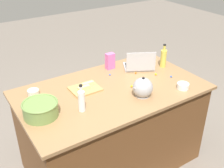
{
  "coord_description": "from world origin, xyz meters",
  "views": [
    {
      "loc": [
        1.19,
        1.84,
        2.17
      ],
      "look_at": [
        0.0,
        0.0,
        0.95
      ],
      "focal_mm": 43.95,
      "sensor_mm": 36.0,
      "label": 1
    }
  ],
  "objects_px": {
    "bottle_oil": "(163,58)",
    "ramekin_medium": "(33,93)",
    "laptop": "(139,65)",
    "bottle_vinegar": "(82,100)",
    "candy_bag": "(110,61)",
    "butter_stick_left": "(88,84)",
    "butter_stick_right": "(84,88)",
    "ramekin_small": "(183,86)",
    "mixing_bowl_large": "(41,109)",
    "cutting_board": "(85,89)",
    "kettle": "(143,88)"
  },
  "relations": [
    {
      "from": "laptop",
      "to": "ramekin_medium",
      "type": "distance_m",
      "value": 1.12
    },
    {
      "from": "bottle_vinegar",
      "to": "ramekin_small",
      "type": "distance_m",
      "value": 0.97
    },
    {
      "from": "bottle_oil",
      "to": "kettle",
      "type": "relative_size",
      "value": 1.19
    },
    {
      "from": "laptop",
      "to": "bottle_vinegar",
      "type": "height_order",
      "value": "bottle_vinegar"
    },
    {
      "from": "bottle_vinegar",
      "to": "bottle_oil",
      "type": "bearing_deg",
      "value": -166.42
    },
    {
      "from": "cutting_board",
      "to": "ramekin_small",
      "type": "xyz_separation_m",
      "value": [
        -0.77,
        0.47,
        0.02
      ]
    },
    {
      "from": "kettle",
      "to": "ramekin_small",
      "type": "relative_size",
      "value": 1.99
    },
    {
      "from": "ramekin_small",
      "to": "candy_bag",
      "type": "bearing_deg",
      "value": -65.43
    },
    {
      "from": "bottle_oil",
      "to": "kettle",
      "type": "xyz_separation_m",
      "value": [
        0.56,
        0.35,
        -0.02
      ]
    },
    {
      "from": "bottle_vinegar",
      "to": "kettle",
      "type": "xyz_separation_m",
      "value": [
        -0.55,
        0.08,
        -0.02
      ]
    },
    {
      "from": "cutting_board",
      "to": "ramekin_small",
      "type": "distance_m",
      "value": 0.9
    },
    {
      "from": "mixing_bowl_large",
      "to": "bottle_oil",
      "type": "distance_m",
      "value": 1.43
    },
    {
      "from": "bottle_oil",
      "to": "ramekin_medium",
      "type": "bearing_deg",
      "value": -7.49
    },
    {
      "from": "butter_stick_right",
      "to": "ramekin_medium",
      "type": "bearing_deg",
      "value": -24.91
    },
    {
      "from": "cutting_board",
      "to": "butter_stick_right",
      "type": "relative_size",
      "value": 2.41
    },
    {
      "from": "laptop",
      "to": "cutting_board",
      "type": "xyz_separation_m",
      "value": [
        0.69,
        0.08,
        -0.04
      ]
    },
    {
      "from": "mixing_bowl_large",
      "to": "candy_bag",
      "type": "height_order",
      "value": "candy_bag"
    },
    {
      "from": "butter_stick_left",
      "to": "butter_stick_right",
      "type": "distance_m",
      "value": 0.08
    },
    {
      "from": "bottle_oil",
      "to": "ramekin_small",
      "type": "relative_size",
      "value": 2.36
    },
    {
      "from": "kettle",
      "to": "butter_stick_right",
      "type": "xyz_separation_m",
      "value": [
        0.4,
        -0.35,
        -0.04
      ]
    },
    {
      "from": "mixing_bowl_large",
      "to": "cutting_board",
      "type": "xyz_separation_m",
      "value": [
        -0.48,
        -0.17,
        -0.06
      ]
    },
    {
      "from": "ramekin_small",
      "to": "mixing_bowl_large",
      "type": "bearing_deg",
      "value": -13.39
    },
    {
      "from": "mixing_bowl_large",
      "to": "ramekin_small",
      "type": "distance_m",
      "value": 1.29
    },
    {
      "from": "ramekin_medium",
      "to": "candy_bag",
      "type": "height_order",
      "value": "candy_bag"
    },
    {
      "from": "cutting_board",
      "to": "bottle_vinegar",
      "type": "bearing_deg",
      "value": 57.89
    },
    {
      "from": "bottle_vinegar",
      "to": "bottle_oil",
      "type": "distance_m",
      "value": 1.15
    },
    {
      "from": "butter_stick_left",
      "to": "candy_bag",
      "type": "bearing_deg",
      "value": -149.25
    },
    {
      "from": "butter_stick_left",
      "to": "candy_bag",
      "type": "distance_m",
      "value": 0.46
    },
    {
      "from": "butter_stick_right",
      "to": "candy_bag",
      "type": "xyz_separation_m",
      "value": [
        -0.46,
        -0.28,
        0.05
      ]
    },
    {
      "from": "ramekin_medium",
      "to": "ramekin_small",
      "type": "bearing_deg",
      "value": 151.97
    },
    {
      "from": "mixing_bowl_large",
      "to": "ramekin_small",
      "type": "xyz_separation_m",
      "value": [
        -1.25,
        0.3,
        -0.04
      ]
    },
    {
      "from": "laptop",
      "to": "bottle_vinegar",
      "type": "bearing_deg",
      "value": 22.59
    },
    {
      "from": "ramekin_medium",
      "to": "mixing_bowl_large",
      "type": "bearing_deg",
      "value": 81.09
    },
    {
      "from": "cutting_board",
      "to": "mixing_bowl_large",
      "type": "bearing_deg",
      "value": 19.89
    },
    {
      "from": "kettle",
      "to": "ramekin_medium",
      "type": "relative_size",
      "value": 2.08
    },
    {
      "from": "butter_stick_left",
      "to": "mixing_bowl_large",
      "type": "bearing_deg",
      "value": 20.51
    },
    {
      "from": "bottle_oil",
      "to": "candy_bag",
      "type": "bearing_deg",
      "value": -28.33
    },
    {
      "from": "mixing_bowl_large",
      "to": "bottle_oil",
      "type": "relative_size",
      "value": 1.12
    },
    {
      "from": "cutting_board",
      "to": "ramekin_small",
      "type": "bearing_deg",
      "value": 148.47
    },
    {
      "from": "bottle_vinegar",
      "to": "butter_stick_left",
      "type": "distance_m",
      "value": 0.38
    },
    {
      "from": "bottle_vinegar",
      "to": "butter_stick_right",
      "type": "xyz_separation_m",
      "value": [
        -0.15,
        -0.26,
        -0.06
      ]
    },
    {
      "from": "bottle_oil",
      "to": "cutting_board",
      "type": "bearing_deg",
      "value": -0.84
    },
    {
      "from": "cutting_board",
      "to": "ramekin_medium",
      "type": "height_order",
      "value": "ramekin_medium"
    },
    {
      "from": "bottle_oil",
      "to": "ramekin_small",
      "type": "bearing_deg",
      "value": 69.91
    },
    {
      "from": "laptop",
      "to": "butter_stick_right",
      "type": "xyz_separation_m",
      "value": [
        0.71,
        0.1,
        -0.01
      ]
    },
    {
      "from": "mixing_bowl_large",
      "to": "butter_stick_left",
      "type": "xyz_separation_m",
      "value": [
        -0.53,
        -0.2,
        -0.03
      ]
    },
    {
      "from": "ramekin_small",
      "to": "laptop",
      "type": "bearing_deg",
      "value": -81.46
    },
    {
      "from": "butter_stick_left",
      "to": "butter_stick_right",
      "type": "height_order",
      "value": "same"
    },
    {
      "from": "ramekin_medium",
      "to": "kettle",
      "type": "bearing_deg",
      "value": 146.45
    },
    {
      "from": "kettle",
      "to": "butter_stick_right",
      "type": "distance_m",
      "value": 0.53
    }
  ]
}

